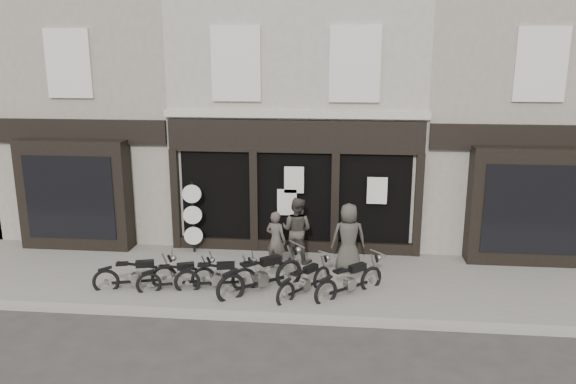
# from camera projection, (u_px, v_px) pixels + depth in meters

# --- Properties ---
(ground_plane) EXTENTS (90.00, 90.00, 0.00)m
(ground_plane) POSITION_uv_depth(u_px,v_px,m) (283.00, 297.00, 13.45)
(ground_plane) COLOR #2D2B28
(ground_plane) RESTS_ON ground
(pavement) EXTENTS (30.00, 4.20, 0.12)m
(pavement) POSITION_uv_depth(u_px,v_px,m) (287.00, 280.00, 14.31)
(pavement) COLOR #69645D
(pavement) RESTS_ON ground_plane
(kerb) EXTENTS (30.00, 0.25, 0.13)m
(kerb) POSITION_uv_depth(u_px,v_px,m) (277.00, 318.00, 12.23)
(kerb) COLOR gray
(kerb) RESTS_ON ground_plane
(central_building) EXTENTS (7.30, 6.22, 8.34)m
(central_building) POSITION_uv_depth(u_px,v_px,m) (303.00, 104.00, 18.22)
(central_building) COLOR #AFA896
(central_building) RESTS_ON ground
(neighbour_left) EXTENTS (5.60, 6.73, 8.34)m
(neighbour_left) POSITION_uv_depth(u_px,v_px,m) (114.00, 104.00, 18.80)
(neighbour_left) COLOR gray
(neighbour_left) RESTS_ON ground
(neighbour_right) EXTENTS (5.60, 6.73, 8.34)m
(neighbour_right) POSITION_uv_depth(u_px,v_px,m) (505.00, 107.00, 17.55)
(neighbour_right) COLOR gray
(neighbour_right) RESTS_ON ground
(motorcycle_0) EXTENTS (1.97, 0.84, 0.97)m
(motorcycle_0) POSITION_uv_depth(u_px,v_px,m) (136.00, 277.00, 13.63)
(motorcycle_0) COLOR black
(motorcycle_0) RESTS_ON ground
(motorcycle_1) EXTENTS (1.82, 0.93, 0.92)m
(motorcycle_1) POSITION_uv_depth(u_px,v_px,m) (177.00, 279.00, 13.58)
(motorcycle_1) COLOR black
(motorcycle_1) RESTS_ON ground
(motorcycle_2) EXTENTS (1.99, 0.69, 0.96)m
(motorcycle_2) POSITION_uv_depth(u_px,v_px,m) (217.00, 279.00, 13.55)
(motorcycle_2) COLOR black
(motorcycle_2) RESTS_ON ground
(motorcycle_3) EXTENTS (1.99, 1.71, 1.13)m
(motorcycle_3) POSITION_uv_depth(u_px,v_px,m) (262.00, 278.00, 13.43)
(motorcycle_3) COLOR black
(motorcycle_3) RESTS_ON ground
(motorcycle_4) EXTENTS (1.33, 1.65, 0.92)m
(motorcycle_4) POSITION_uv_depth(u_px,v_px,m) (305.00, 283.00, 13.31)
(motorcycle_4) COLOR black
(motorcycle_4) RESTS_ON ground
(motorcycle_5) EXTENTS (1.71, 1.53, 0.99)m
(motorcycle_5) POSITION_uv_depth(u_px,v_px,m) (350.00, 283.00, 13.27)
(motorcycle_5) COLOR black
(motorcycle_5) RESTS_ON ground
(man_left) EXTENTS (0.67, 0.56, 1.56)m
(man_left) POSITION_uv_depth(u_px,v_px,m) (276.00, 240.00, 14.74)
(man_left) COLOR #423B36
(man_left) RESTS_ON pavement
(man_centre) EXTENTS (1.05, 0.93, 1.80)m
(man_centre) POSITION_uv_depth(u_px,v_px,m) (297.00, 230.00, 15.21)
(man_centre) COLOR #403934
(man_centre) RESTS_ON pavement
(man_right) EXTENTS (0.96, 0.69, 1.82)m
(man_right) POSITION_uv_depth(u_px,v_px,m) (349.00, 238.00, 14.54)
(man_right) COLOR #3A3530
(man_right) RESTS_ON pavement
(advert_sign_post) EXTENTS (0.53, 0.34, 2.18)m
(advert_sign_post) POSITION_uv_depth(u_px,v_px,m) (193.00, 221.00, 15.92)
(advert_sign_post) COLOR black
(advert_sign_post) RESTS_ON ground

